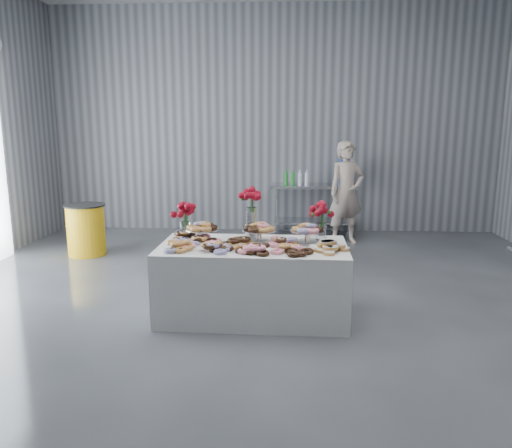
{
  "coord_description": "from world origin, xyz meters",
  "views": [
    {
      "loc": [
        0.19,
        -4.64,
        1.98
      ],
      "look_at": [
        -0.11,
        0.66,
        0.89
      ],
      "focal_mm": 35.0,
      "sensor_mm": 36.0,
      "label": 1
    }
  ],
  "objects": [
    {
      "name": "bouquet_left",
      "position": [
        -0.86,
        0.53,
        1.05
      ],
      "size": [
        0.26,
        0.26,
        0.42
      ],
      "color": "white",
      "rests_on": "display_table"
    },
    {
      "name": "prep_table",
      "position": [
        0.72,
        4.1,
        0.62
      ],
      "size": [
        1.5,
        0.6,
        0.9
      ],
      "color": "silver",
      "rests_on": "ground"
    },
    {
      "name": "cake_stand_right",
      "position": [
        0.44,
        0.41,
        0.89
      ],
      "size": [
        0.36,
        0.36,
        0.17
      ],
      "color": "silver",
      "rests_on": "display_table"
    },
    {
      "name": "bouquet_right",
      "position": [
        0.59,
        0.56,
        1.05
      ],
      "size": [
        0.26,
        0.26,
        0.42
      ],
      "color": "white",
      "rests_on": "display_table"
    },
    {
      "name": "ground",
      "position": [
        0.0,
        0.0,
        0.0
      ],
      "size": [
        9.0,
        9.0,
        0.0
      ],
      "primitive_type": "plane",
      "color": "#37393E",
      "rests_on": "ground"
    },
    {
      "name": "cake_stand_left",
      "position": [
        -0.66,
        0.43,
        0.89
      ],
      "size": [
        0.36,
        0.36,
        0.17
      ],
      "color": "silver",
      "rests_on": "display_table"
    },
    {
      "name": "trash_barrel",
      "position": [
        -2.78,
        2.54,
        0.39
      ],
      "size": [
        0.6,
        0.6,
        0.77
      ],
      "rotation": [
        0.0,
        0.0,
        0.16
      ],
      "color": "yellow",
      "rests_on": "ground"
    },
    {
      "name": "donut_mounds",
      "position": [
        -0.12,
        0.22,
        0.8
      ],
      "size": [
        1.82,
        0.84,
        0.09
      ],
      "primitive_type": null,
      "rotation": [
        0.0,
        0.0,
        -0.02
      ],
      "color": "gold",
      "rests_on": "display_table"
    },
    {
      "name": "display_table",
      "position": [
        -0.12,
        0.27,
        0.38
      ],
      "size": [
        1.92,
        1.04,
        0.75
      ],
      "primitive_type": "cube",
      "rotation": [
        0.0,
        0.0,
        -0.02
      ],
      "color": "white",
      "rests_on": "ground"
    },
    {
      "name": "water_jug",
      "position": [
        1.22,
        4.1,
        1.15
      ],
      "size": [
        0.28,
        0.28,
        0.55
      ],
      "color": "blue",
      "rests_on": "prep_table"
    },
    {
      "name": "cake_stand_mid",
      "position": [
        -0.06,
        0.42,
        0.89
      ],
      "size": [
        0.36,
        0.36,
        0.17
      ],
      "color": "silver",
      "rests_on": "display_table"
    },
    {
      "name": "room_walls",
      "position": [
        -0.27,
        0.07,
        2.64
      ],
      "size": [
        8.04,
        9.04,
        4.02
      ],
      "color": "gray",
      "rests_on": "ground"
    },
    {
      "name": "danish_pile",
      "position": [
        0.63,
        0.1,
        0.81
      ],
      "size": [
        0.48,
        0.48,
        0.11
      ],
      "primitive_type": null,
      "color": "silver",
      "rests_on": "display_table"
    },
    {
      "name": "person",
      "position": [
        1.21,
        3.49,
        0.84
      ],
      "size": [
        0.72,
        0.6,
        1.68
      ],
      "primitive_type": "imported",
      "rotation": [
        0.0,
        0.0,
        0.38
      ],
      "color": "#CC8C93",
      "rests_on": "ground"
    },
    {
      "name": "drink_bottles",
      "position": [
        0.4,
        4.0,
        1.04
      ],
      "size": [
        0.54,
        0.08,
        0.27
      ],
      "primitive_type": null,
      "color": "#268C33",
      "rests_on": "prep_table"
    },
    {
      "name": "bouquet_center",
      "position": [
        -0.16,
        0.62,
        1.13
      ],
      "size": [
        0.26,
        0.26,
        0.57
      ],
      "color": "silver",
      "rests_on": "display_table"
    }
  ]
}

